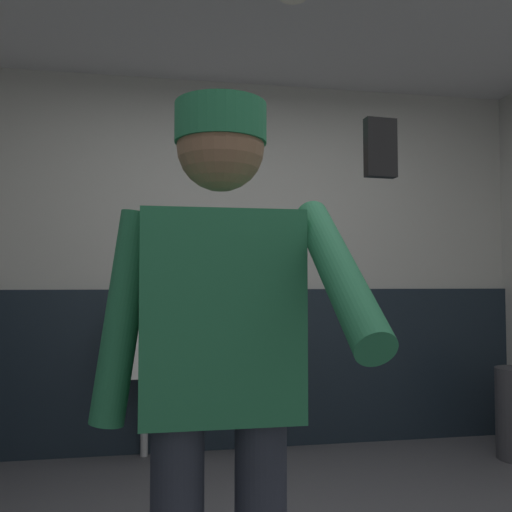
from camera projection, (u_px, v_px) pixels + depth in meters
name	position (u px, v px, depth m)	size (l,w,h in m)	color
wall_back	(240.00, 263.00, 3.92)	(4.68, 0.12, 2.57)	#B2B2AD
wainscot_band_back	(241.00, 368.00, 3.81)	(4.08, 0.03, 1.10)	#19232D
urinal_left	(145.00, 339.00, 3.56)	(0.40, 0.34, 1.24)	white
urinal_middle	(258.00, 337.00, 3.69)	(0.40, 0.34, 1.24)	white
privacy_divider_panel	(203.00, 313.00, 3.57)	(0.04, 0.40, 0.90)	#4C4C51
person	(220.00, 351.00, 1.45)	(0.63, 0.60, 1.63)	#2D3342
cell_phone	(380.00, 148.00, 1.02)	(0.06, 0.02, 0.11)	black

